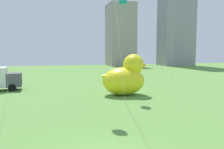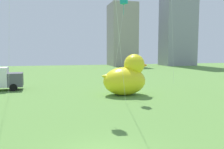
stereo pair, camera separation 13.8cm
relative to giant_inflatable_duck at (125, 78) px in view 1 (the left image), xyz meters
name	(u,v)px [view 1 (the left image)]	position (x,y,z in m)	size (l,w,h in m)	color
giant_inflatable_duck	(125,78)	(0.00, 0.00, 0.00)	(5.47, 3.51, 4.53)	yellow
city_skyline	(30,9)	(-13.03, 48.07, 14.85)	(86.53, 18.47, 37.58)	gray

